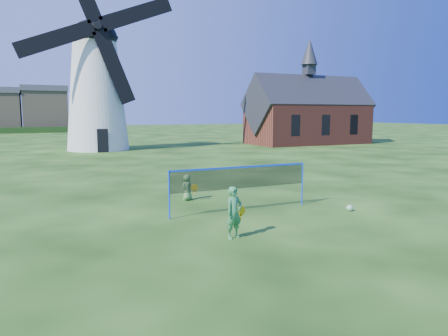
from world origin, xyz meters
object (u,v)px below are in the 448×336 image
at_px(badminton_net, 241,178).
at_px(player_girl, 234,213).
at_px(windmill, 96,86).
at_px(player_boy, 187,187).
at_px(chapel, 308,115).
at_px(play_ball, 350,208).

xyz_separation_m(badminton_net, player_girl, (-1.52, -2.65, -0.44)).
bearing_deg(windmill, player_boy, -89.90).
height_order(windmill, player_boy, windmill).
bearing_deg(player_girl, chapel, 33.73).
xyz_separation_m(player_girl, player_boy, (0.48, 5.13, -0.20)).
xyz_separation_m(chapel, player_boy, (-22.10, -23.05, -2.68)).
bearing_deg(player_girl, player_boy, 67.12).
bearing_deg(badminton_net, player_boy, 112.83).
bearing_deg(player_boy, windmill, -114.84).
distance_m(player_boy, play_ball, 5.99).
height_order(windmill, badminton_net, windmill).
bearing_deg(chapel, play_ball, -123.13).
distance_m(windmill, play_ball, 29.18).
distance_m(windmill, player_girl, 29.86).
relative_size(chapel, badminton_net, 2.64).
xyz_separation_m(windmill, chapel, (22.14, -1.24, -2.59)).
bearing_deg(windmill, chapel, -3.21).
xyz_separation_m(windmill, player_girl, (-0.43, -29.43, -5.07)).
bearing_deg(badminton_net, windmill, 92.33).
relative_size(badminton_net, play_ball, 22.95).
bearing_deg(badminton_net, play_ball, -23.73).
height_order(windmill, play_ball, windmill).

